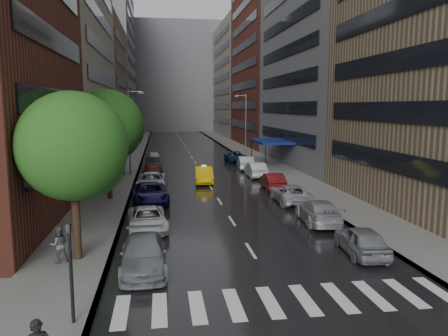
{
  "coord_description": "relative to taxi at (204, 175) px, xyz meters",
  "views": [
    {
      "loc": [
        -4.55,
        -17.42,
        7.46
      ],
      "look_at": [
        0.0,
        13.58,
        3.0
      ],
      "focal_mm": 35.0,
      "sensor_mm": 36.0,
      "label": 1
    }
  ],
  "objects": [
    {
      "name": "sidewalk_right",
      "position": [
        9.39,
        25.5,
        -0.72
      ],
      "size": [
        4.0,
        140.0,
        0.15
      ],
      "primitive_type": "cube",
      "color": "gray",
      "rests_on": "ground"
    },
    {
      "name": "buildings_left",
      "position": [
        -14.61,
        34.29,
        15.19
      ],
      "size": [
        8.0,
        108.0,
        38.0
      ],
      "color": "maroon",
      "rests_on": "ground"
    },
    {
      "name": "tree_mid",
      "position": [
        -8.21,
        -6.84,
        5.2
      ],
      "size": [
        5.5,
        5.5,
        8.76
      ],
      "color": "#382619",
      "rests_on": "ground"
    },
    {
      "name": "tree_far",
      "position": [
        -8.21,
        5.54,
        4.48
      ],
      "size": [
        4.85,
        4.85,
        7.73
      ],
      "color": "#382619",
      "rests_on": "ground"
    },
    {
      "name": "crosswalk",
      "position": [
        0.59,
        -26.5,
        -0.79
      ],
      "size": [
        13.15,
        2.8,
        0.01
      ],
      "color": "silver",
      "rests_on": "ground"
    },
    {
      "name": "building_far",
      "position": [
        0.39,
        93.5,
        15.2
      ],
      "size": [
        40.0,
        14.0,
        32.0
      ],
      "primitive_type": "cube",
      "color": "slate",
      "rests_on": "ground"
    },
    {
      "name": "traffic_light",
      "position": [
        -7.21,
        -27.34,
        1.43
      ],
      "size": [
        0.18,
        0.15,
        3.45
      ],
      "color": "black",
      "rests_on": "sidewalk_left"
    },
    {
      "name": "taxi",
      "position": [
        0.0,
        0.0,
        0.0
      ],
      "size": [
        1.98,
        4.94,
        1.6
      ],
      "primitive_type": "imported",
      "rotation": [
        0.0,
        0.0,
        -0.06
      ],
      "color": "#E3B50B",
      "rests_on": "ground"
    },
    {
      "name": "ped_black_umbrella",
      "position": [
        -8.96,
        -21.26,
        0.58
      ],
      "size": [
        1.02,
        0.98,
        2.09
      ],
      "color": "#4D4E53",
      "rests_on": "sidewalk_left"
    },
    {
      "name": "buildings_right",
      "position": [
        15.39,
        32.2,
        14.23
      ],
      "size": [
        8.05,
        109.1,
        36.0
      ],
      "color": "#937A5B",
      "rests_on": "ground"
    },
    {
      "name": "ground",
      "position": [
        0.39,
        -24.5,
        -0.8
      ],
      "size": [
        220.0,
        220.0,
        0.0
      ],
      "primitive_type": "plane",
      "color": "gray",
      "rests_on": "ground"
    },
    {
      "name": "parked_cars_right",
      "position": [
        5.79,
        -3.28,
        -0.05
      ],
      "size": [
        2.63,
        42.63,
        1.59
      ],
      "color": "gray",
      "rests_on": "ground"
    },
    {
      "name": "street_lamp_right",
      "position": [
        8.11,
        20.5,
        4.09
      ],
      "size": [
        1.74,
        0.22,
        9.0
      ],
      "color": "gray",
      "rests_on": "sidewalk_right"
    },
    {
      "name": "road",
      "position": [
        0.39,
        25.5,
        -0.79
      ],
      "size": [
        14.0,
        140.0,
        0.01
      ],
      "primitive_type": "cube",
      "color": "black",
      "rests_on": "ground"
    },
    {
      "name": "tree_near",
      "position": [
        -8.21,
        -20.82,
        4.79
      ],
      "size": [
        5.13,
        5.13,
        8.17
      ],
      "color": "#382619",
      "rests_on": "ground"
    },
    {
      "name": "awning",
      "position": [
        9.37,
        10.5,
        2.33
      ],
      "size": [
        4.0,
        8.0,
        3.12
      ],
      "color": "navy",
      "rests_on": "sidewalk_right"
    },
    {
      "name": "parked_cars_left",
      "position": [
        -5.01,
        -4.64,
        -0.05
      ],
      "size": [
        3.09,
        43.71,
        1.57
      ],
      "color": "slate",
      "rests_on": "ground"
    },
    {
      "name": "sidewalk_left",
      "position": [
        -8.61,
        25.5,
        -0.72
      ],
      "size": [
        4.0,
        140.0,
        0.15
      ],
      "primitive_type": "cube",
      "color": "gray",
      "rests_on": "ground"
    },
    {
      "name": "street_lamp_left",
      "position": [
        -7.33,
        5.5,
        4.09
      ],
      "size": [
        1.74,
        0.22,
        9.0
      ],
      "color": "gray",
      "rests_on": "sidewalk_left"
    }
  ]
}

